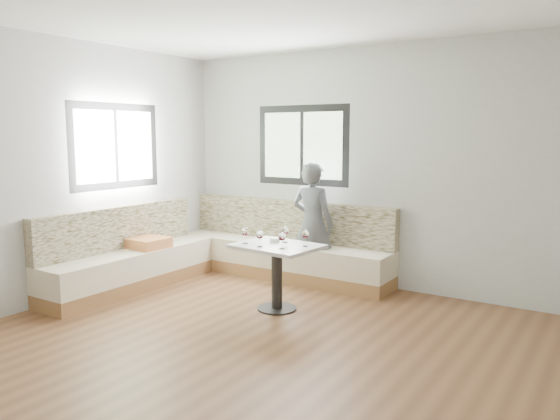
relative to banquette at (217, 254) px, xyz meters
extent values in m
cube|color=brown|center=(1.59, -1.63, -0.33)|extent=(5.00, 5.00, 0.01)
cube|color=#B7B7B2|center=(1.59, 0.87, 1.07)|extent=(5.00, 0.01, 2.80)
cube|color=#B7B7B2|center=(-0.91, -1.63, 1.07)|extent=(0.01, 5.00, 2.80)
cube|color=black|center=(0.69, 0.86, 1.32)|extent=(1.30, 0.02, 1.00)
cube|color=black|center=(-0.90, -0.73, 1.32)|extent=(0.02, 1.30, 1.00)
cube|color=olive|center=(0.54, 0.59, -0.25)|extent=(2.90, 0.55, 0.16)
cube|color=beige|center=(0.54, 0.59, -0.03)|extent=(2.90, 0.55, 0.29)
cube|color=beige|center=(0.54, 0.80, 0.37)|extent=(2.90, 0.14, 0.50)
cube|color=olive|center=(-0.63, -0.81, -0.25)|extent=(0.55, 2.25, 0.16)
cube|color=beige|center=(-0.63, -0.81, -0.03)|extent=(0.55, 2.25, 0.29)
cube|color=beige|center=(-0.84, -0.81, 0.37)|extent=(0.14, 2.25, 0.50)
cube|color=#DCB454|center=(-0.58, -0.58, 0.18)|extent=(0.43, 0.43, 0.12)
cylinder|color=black|center=(1.21, -0.52, -0.32)|extent=(0.40, 0.40, 0.02)
cylinder|color=black|center=(1.21, -0.52, -0.01)|extent=(0.11, 0.11, 0.64)
cube|color=silver|center=(1.21, -0.52, 0.33)|extent=(0.88, 0.72, 0.04)
imported|color=#505458|center=(1.04, 0.52, 0.40)|extent=(0.55, 0.37, 1.47)
cylinder|color=white|center=(1.11, -0.41, 0.37)|extent=(0.11, 0.11, 0.04)
sphere|color=black|center=(1.13, -0.40, 0.38)|extent=(0.02, 0.02, 0.02)
sphere|color=black|center=(1.10, -0.41, 0.38)|extent=(0.02, 0.02, 0.02)
sphere|color=black|center=(1.12, -0.43, 0.38)|extent=(0.02, 0.02, 0.02)
cylinder|color=white|center=(0.92, -0.65, 0.35)|extent=(0.06, 0.06, 0.01)
cylinder|color=white|center=(0.92, -0.65, 0.39)|extent=(0.01, 0.01, 0.07)
ellipsoid|color=white|center=(0.92, -0.65, 0.47)|extent=(0.08, 0.08, 0.09)
cylinder|color=#44020D|center=(0.92, -0.65, 0.45)|extent=(0.05, 0.05, 0.02)
cylinder|color=white|center=(1.13, -0.71, 0.35)|extent=(0.06, 0.06, 0.01)
cylinder|color=white|center=(1.13, -0.71, 0.39)|extent=(0.01, 0.01, 0.07)
ellipsoid|color=white|center=(1.13, -0.71, 0.47)|extent=(0.08, 0.08, 0.09)
cylinder|color=#44020D|center=(1.13, -0.71, 0.45)|extent=(0.05, 0.05, 0.02)
cylinder|color=white|center=(1.37, -0.67, 0.35)|extent=(0.06, 0.06, 0.01)
cylinder|color=white|center=(1.37, -0.67, 0.39)|extent=(0.01, 0.01, 0.07)
ellipsoid|color=white|center=(1.37, -0.67, 0.47)|extent=(0.08, 0.08, 0.09)
cylinder|color=#44020D|center=(1.37, -0.67, 0.45)|extent=(0.05, 0.05, 0.02)
cylinder|color=white|center=(1.23, -0.38, 0.35)|extent=(0.06, 0.06, 0.01)
cylinder|color=white|center=(1.23, -0.38, 0.39)|extent=(0.01, 0.01, 0.07)
ellipsoid|color=white|center=(1.23, -0.38, 0.47)|extent=(0.08, 0.08, 0.09)
cylinder|color=#44020D|center=(1.23, -0.38, 0.45)|extent=(0.05, 0.05, 0.02)
cylinder|color=white|center=(1.50, -0.44, 0.35)|extent=(0.06, 0.06, 0.01)
cylinder|color=white|center=(1.50, -0.44, 0.39)|extent=(0.01, 0.01, 0.07)
ellipsoid|color=white|center=(1.50, -0.44, 0.47)|extent=(0.08, 0.08, 0.09)
cylinder|color=#44020D|center=(1.50, -0.44, 0.45)|extent=(0.05, 0.05, 0.02)
camera|label=1|loc=(4.19, -5.05, 1.45)|focal=35.00mm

